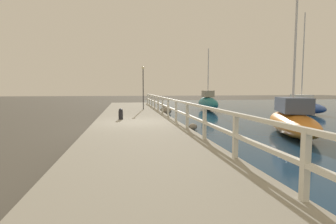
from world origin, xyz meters
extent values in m
plane|color=#4C473D|center=(0.00, 0.00, 0.00)|extent=(120.00, 120.00, 0.00)
cube|color=gray|center=(0.00, 0.00, 0.16)|extent=(4.01, 36.00, 0.31)
cube|color=silver|center=(1.91, -9.26, 0.83)|extent=(0.10, 0.10, 1.03)
cube|color=silver|center=(1.91, -6.94, 0.83)|extent=(0.10, 0.10, 1.03)
cube|color=silver|center=(1.91, -4.63, 0.83)|extent=(0.10, 0.10, 1.03)
cube|color=silver|center=(1.91, -2.31, 0.83)|extent=(0.10, 0.10, 1.03)
cube|color=silver|center=(1.91, 0.00, 0.83)|extent=(0.10, 0.10, 1.03)
cube|color=silver|center=(1.91, 2.31, 0.83)|extent=(0.10, 0.10, 1.03)
cube|color=silver|center=(1.91, 4.63, 0.83)|extent=(0.10, 0.10, 1.03)
cube|color=silver|center=(1.91, 6.94, 0.83)|extent=(0.10, 0.10, 1.03)
cube|color=silver|center=(1.91, 9.26, 0.83)|extent=(0.10, 0.10, 1.03)
cube|color=silver|center=(1.91, 11.57, 0.83)|extent=(0.10, 0.10, 1.03)
cube|color=silver|center=(1.91, 13.89, 0.83)|extent=(0.10, 0.10, 1.03)
cube|color=silver|center=(1.91, 16.20, 0.83)|extent=(0.10, 0.10, 1.03)
cube|color=silver|center=(1.91, 0.00, 1.30)|extent=(0.09, 32.50, 0.08)
cube|color=silver|center=(1.91, 0.00, 0.83)|extent=(0.09, 32.50, 0.08)
ellipsoid|color=gray|center=(2.51, 6.55, 0.26)|extent=(0.69, 0.62, 0.52)
ellipsoid|color=gray|center=(2.52, -0.93, 0.15)|extent=(0.40, 0.36, 0.30)
ellipsoid|color=gray|center=(2.52, 8.90, 0.15)|extent=(0.39, 0.35, 0.29)
ellipsoid|color=#666056|center=(2.69, 8.15, 0.28)|extent=(0.76, 0.68, 0.57)
cylinder|color=black|center=(-0.76, 1.04, 0.53)|extent=(0.23, 0.23, 0.43)
sphere|color=black|center=(-0.76, 1.04, 0.79)|extent=(0.20, 0.20, 0.20)
cylinder|color=#2D2D33|center=(0.85, 7.60, 1.84)|extent=(0.07, 0.07, 3.04)
sphere|color=beige|center=(0.85, 7.60, 3.46)|extent=(0.21, 0.21, 0.21)
ellipsoid|color=#1E707A|center=(6.58, 9.43, 0.59)|extent=(1.20, 4.50, 1.16)
cube|color=#9E937F|center=(6.58, 9.43, 1.46)|extent=(0.81, 1.24, 0.57)
cylinder|color=silver|center=(6.58, 9.43, 3.24)|extent=(0.09, 0.09, 4.14)
ellipsoid|color=#2D4C9E|center=(13.08, 6.05, 0.46)|extent=(2.03, 5.87, 0.90)
cube|color=silver|center=(13.08, 6.05, 1.17)|extent=(1.17, 1.64, 0.52)
cylinder|color=silver|center=(13.08, 6.05, 4.29)|extent=(0.09, 0.09, 6.75)
ellipsoid|color=orange|center=(6.27, -2.68, 0.46)|extent=(3.38, 5.68, 0.91)
cube|color=#4C566B|center=(6.27, -2.68, 1.22)|extent=(1.74, 2.36, 0.61)
cylinder|color=silver|center=(6.27, -2.68, 4.28)|extent=(0.09, 0.09, 6.73)
camera|label=1|loc=(-0.53, -12.43, 1.87)|focal=28.00mm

